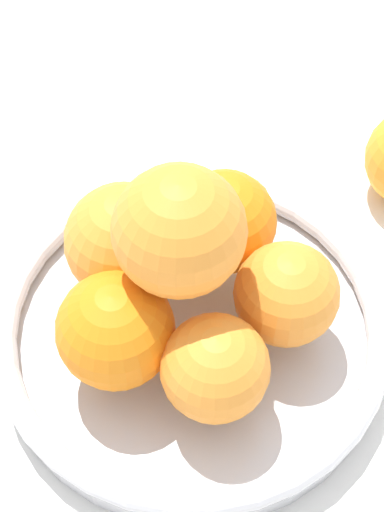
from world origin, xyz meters
TOP-DOWN VIEW (x-y plane):
  - ground_plane at (0.00, 0.00)m, footprint 4.00×4.00m
  - fruit_bowl at (0.00, 0.00)m, footprint 0.28×0.28m
  - orange_pile at (-0.00, -0.00)m, footprint 0.19×0.19m

SIDE VIEW (x-z plane):
  - ground_plane at x=0.00m, z-range 0.00..0.00m
  - fruit_bowl at x=0.00m, z-range 0.00..0.04m
  - orange_pile at x=0.00m, z-range 0.02..0.16m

